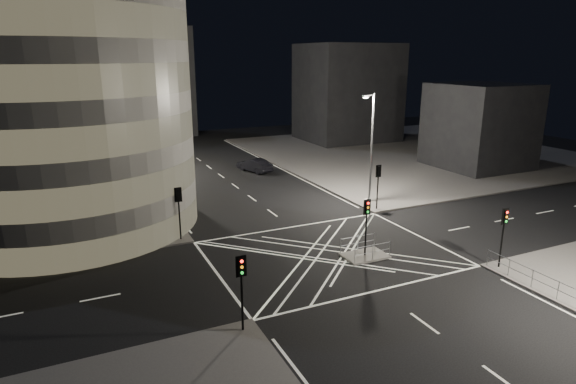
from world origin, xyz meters
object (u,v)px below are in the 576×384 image
central_island (365,256)px  street_lamp_left_far (126,127)px  traffic_signal_fl (179,204)px  traffic_signal_nl (241,279)px  traffic_signal_fr (378,179)px  street_lamp_right_far (371,145)px  sedan (254,165)px  traffic_signal_nr (504,227)px  traffic_signal_island (367,217)px  street_lamp_left_near (154,156)px

central_island → street_lamp_left_far: size_ratio=0.30×
traffic_signal_fl → traffic_signal_nl: bearing=-90.0°
traffic_signal_fr → street_lamp_right_far: size_ratio=0.40×
sedan → traffic_signal_fr: bearing=84.5°
traffic_signal_nl → street_lamp_left_far: bearing=91.0°
central_island → traffic_signal_nl: traffic_signal_nl is taller
central_island → street_lamp_left_far: (-11.44, 31.50, 5.47)m
traffic_signal_nl → traffic_signal_fr: bearing=37.7°
central_island → street_lamp_right_far: bearing=54.7°
central_island → traffic_signal_fr: 11.10m
street_lamp_right_far → sedan: size_ratio=2.07×
central_island → traffic_signal_nr: traffic_signal_nr is taller
traffic_signal_island → street_lamp_left_near: street_lamp_left_near is taller
traffic_signal_island → street_lamp_left_far: street_lamp_left_far is taller
traffic_signal_nl → traffic_signal_nr: bearing=0.0°
traffic_signal_nr → street_lamp_right_far: size_ratio=0.40×
central_island → street_lamp_left_near: street_lamp_left_near is taller
street_lamp_left_near → traffic_signal_fl: bearing=-83.0°
traffic_signal_nl → street_lamp_left_far: (-0.64, 36.80, 2.63)m
traffic_signal_fl → traffic_signal_fr: 17.60m
sedan → traffic_signal_nl: bearing=48.6°
traffic_signal_nl → traffic_signal_fr: size_ratio=1.00×
street_lamp_right_far → traffic_signal_fr: bearing=-106.1°
traffic_signal_nr → sedan: (-4.52, 32.16, -2.12)m
street_lamp_right_far → traffic_signal_nl: bearing=-139.1°
traffic_signal_fl → street_lamp_left_near: street_lamp_left_near is taller
traffic_signal_island → street_lamp_left_far: 33.61m
central_island → traffic_signal_island: bearing=0.0°
traffic_signal_nr → street_lamp_left_near: 26.32m
central_island → street_lamp_right_far: 13.98m
traffic_signal_island → traffic_signal_fr: bearing=50.7°
traffic_signal_fl → traffic_signal_fr: same height
traffic_signal_nl → traffic_signal_nr: size_ratio=1.00×
traffic_signal_fl → traffic_signal_nl: same height
traffic_signal_nr → central_island: bearing=142.1°
traffic_signal_fr → street_lamp_left_near: bearing=164.1°
traffic_signal_fr → street_lamp_left_far: size_ratio=0.40×
street_lamp_left_near → street_lamp_right_far: 19.11m
central_island → sedan: size_ratio=0.62×
street_lamp_left_near → street_lamp_right_far: same height
traffic_signal_nl → sedan: 34.78m
traffic_signal_nl → street_lamp_left_far: 36.90m
street_lamp_left_near → sedan: bearing=44.3°
central_island → traffic_signal_nl: size_ratio=0.75×
central_island → sedan: bearing=85.1°
central_island → sedan: 26.97m
central_island → traffic_signal_fl: bearing=142.5°
street_lamp_left_far → sedan: 15.24m
traffic_signal_fr → street_lamp_right_far: bearing=73.9°
traffic_signal_nl → central_island: bearing=26.1°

